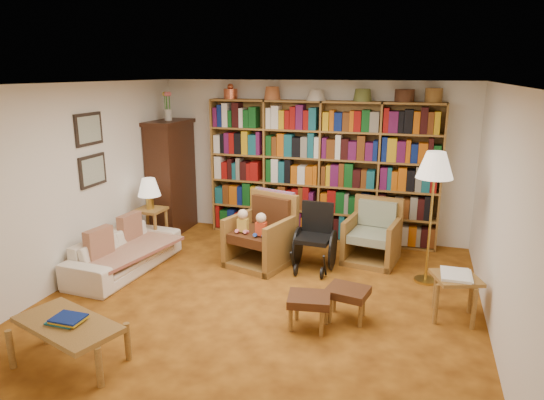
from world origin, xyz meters
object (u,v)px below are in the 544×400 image
at_px(side_table_lamp, 151,219).
at_px(side_table_papers, 456,283).
at_px(armchair_leather, 263,235).
at_px(sofa, 125,252).
at_px(floor_lamp, 435,171).
at_px(wheelchair, 315,239).
at_px(footstool_b, 347,294).
at_px(footstool_a, 309,302).
at_px(armchair_sage, 372,237).
at_px(coffee_table, 68,327).

distance_m(side_table_lamp, side_table_papers, 4.41).
bearing_deg(side_table_lamp, armchair_leather, -0.93).
height_order(sofa, side_table_lamp, side_table_lamp).
bearing_deg(floor_lamp, side_table_lamp, 179.24).
relative_size(sofa, armchair_leather, 1.75).
bearing_deg(side_table_lamp, wheelchair, -0.22).
bearing_deg(footstool_b, footstool_a, -139.76).
bearing_deg(side_table_papers, footstool_a, -155.44).
bearing_deg(footstool_b, floor_lamp, 57.44).
bearing_deg(armchair_sage, floor_lamp, -37.71).
xyz_separation_m(armchair_leather, coffee_table, (-0.92, -2.90, -0.03)).
height_order(armchair_leather, coffee_table, armchair_leather).
bearing_deg(side_table_papers, wheelchair, 151.22).
xyz_separation_m(wheelchair, footstool_a, (0.29, -1.64, -0.11)).
bearing_deg(sofa, footstool_a, -102.35).
xyz_separation_m(armchair_leather, wheelchair, (0.75, 0.02, 0.01)).
xyz_separation_m(side_table_lamp, side_table_papers, (4.30, -0.98, -0.04)).
distance_m(sofa, footstool_b, 3.13).
xyz_separation_m(footstool_b, coffee_table, (-2.32, -1.59, 0.07)).
relative_size(side_table_lamp, armchair_leather, 0.62).
distance_m(armchair_leather, armchair_sage, 1.57).
xyz_separation_m(sofa, side_table_papers, (4.20, -0.10, 0.16)).
distance_m(wheelchair, footstool_a, 1.67).
bearing_deg(armchair_sage, footstool_b, -92.26).
relative_size(sofa, side_table_papers, 3.06).
bearing_deg(footstool_b, wheelchair, 115.92).
height_order(floor_lamp, coffee_table, floor_lamp).
distance_m(wheelchair, floor_lamp, 1.81).
bearing_deg(wheelchair, footstool_b, -64.08).
distance_m(side_table_lamp, armchair_sage, 3.31).
distance_m(floor_lamp, side_table_papers, 1.42).
bearing_deg(wheelchair, side_table_lamp, 179.78).
bearing_deg(side_table_papers, armchair_leather, 159.32).
bearing_deg(sofa, armchair_leather, -60.07).
distance_m(side_table_lamp, footstool_a, 3.28).
relative_size(side_table_lamp, armchair_sage, 0.71).
distance_m(side_table_papers, footstool_a, 1.62).
relative_size(armchair_leather, floor_lamp, 0.60).
bearing_deg(footstool_a, side_table_lamp, 149.85).
bearing_deg(footstool_a, sofa, 164.17).
relative_size(side_table_lamp, side_table_papers, 1.09).
height_order(sofa, floor_lamp, floor_lamp).
relative_size(floor_lamp, coffee_table, 1.48).
height_order(armchair_sage, floor_lamp, floor_lamp).
distance_m(sofa, footstool_a, 2.84).
distance_m(side_table_lamp, wheelchair, 2.54).
bearing_deg(armchair_leather, side_table_papers, -20.68).
distance_m(armchair_leather, footstool_a, 1.93).
relative_size(armchair_leather, side_table_papers, 1.75).
bearing_deg(sofa, coffee_table, -155.90).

